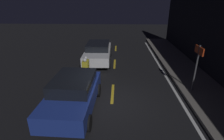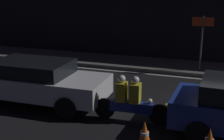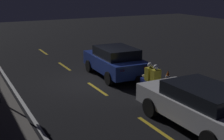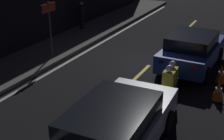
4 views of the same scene
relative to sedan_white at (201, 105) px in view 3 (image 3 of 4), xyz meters
name	(u,v)px [view 3 (image 3 of 4)]	position (x,y,z in m)	size (l,w,h in m)	color
ground_plane	(88,83)	(6.06, 1.31, -0.79)	(56.00, 56.00, 0.00)	black
lane_dash_b	(156,129)	(0.56, 1.31, -0.78)	(2.00, 0.14, 0.01)	gold
lane_dash_c	(97,89)	(5.06, 1.31, -0.78)	(2.00, 0.14, 0.01)	gold
lane_dash_d	(64,66)	(9.56, 1.31, -0.78)	(2.00, 0.14, 0.01)	gold
lane_dash_e	(43,52)	(14.06, 1.31, -0.78)	(2.00, 0.14, 0.01)	gold
lane_solid_kerb	(17,94)	(6.06, 4.63, -0.78)	(25.20, 0.14, 0.01)	silver
sedan_white	(201,105)	(0.00, 0.00, 0.00)	(4.59, 2.07, 1.44)	silver
sedan_blue	(115,61)	(6.51, -0.34, 0.01)	(4.12, 2.09, 1.50)	navy
motorcycle	(152,80)	(3.28, -0.38, -0.14)	(2.24, 0.39, 1.38)	black
traffic_cone_near	(168,78)	(4.07, -1.81, -0.43)	(0.49, 0.49, 0.73)	black
traffic_cone_mid	(147,70)	(5.55, -1.67, -0.43)	(0.49, 0.49, 0.73)	black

